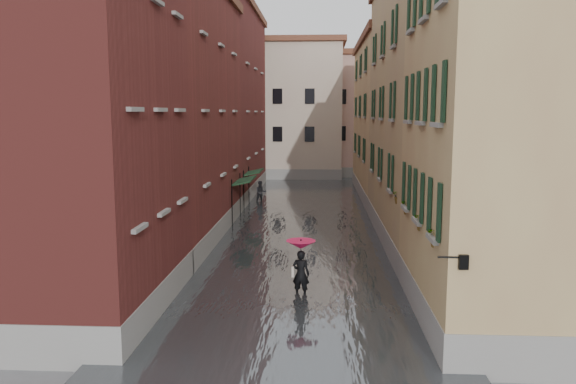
# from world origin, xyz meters

# --- Properties ---
(ground) EXTENTS (120.00, 120.00, 0.00)m
(ground) POSITION_xyz_m (0.00, 0.00, 0.00)
(ground) COLOR #545457
(ground) RESTS_ON ground
(floodwater) EXTENTS (10.00, 60.00, 0.20)m
(floodwater) POSITION_xyz_m (0.00, 13.00, 0.10)
(floodwater) COLOR #4D5155
(floodwater) RESTS_ON ground
(building_left_near) EXTENTS (6.00, 8.00, 13.00)m
(building_left_near) POSITION_xyz_m (-7.00, -2.00, 6.50)
(building_left_near) COLOR maroon
(building_left_near) RESTS_ON ground
(building_left_mid) EXTENTS (6.00, 14.00, 12.50)m
(building_left_mid) POSITION_xyz_m (-7.00, 9.00, 6.25)
(building_left_mid) COLOR maroon
(building_left_mid) RESTS_ON ground
(building_left_far) EXTENTS (6.00, 16.00, 14.00)m
(building_left_far) POSITION_xyz_m (-7.00, 24.00, 7.00)
(building_left_far) COLOR maroon
(building_left_far) RESTS_ON ground
(building_right_near) EXTENTS (6.00, 8.00, 11.50)m
(building_right_near) POSITION_xyz_m (7.00, -2.00, 5.75)
(building_right_near) COLOR #A27C53
(building_right_near) RESTS_ON ground
(building_right_mid) EXTENTS (6.00, 14.00, 13.00)m
(building_right_mid) POSITION_xyz_m (7.00, 9.00, 6.50)
(building_right_mid) COLOR #947759
(building_right_mid) RESTS_ON ground
(building_right_far) EXTENTS (6.00, 16.00, 11.50)m
(building_right_far) POSITION_xyz_m (7.00, 24.00, 5.75)
(building_right_far) COLOR #A27C53
(building_right_far) RESTS_ON ground
(building_end_cream) EXTENTS (12.00, 9.00, 13.00)m
(building_end_cream) POSITION_xyz_m (-3.00, 38.00, 6.50)
(building_end_cream) COLOR beige
(building_end_cream) RESTS_ON ground
(building_end_pink) EXTENTS (10.00, 9.00, 12.00)m
(building_end_pink) POSITION_xyz_m (6.00, 40.00, 6.00)
(building_end_pink) COLOR tan
(building_end_pink) RESTS_ON ground
(awning_near) EXTENTS (1.09, 3.31, 2.80)m
(awning_near) POSITION_xyz_m (-3.48, 13.36, 2.47)
(awning_near) COLOR #15311B
(awning_near) RESTS_ON ground
(awning_far) EXTENTS (1.09, 2.72, 2.80)m
(awning_far) POSITION_xyz_m (-3.49, 17.98, 2.46)
(awning_far) COLOR #15311B
(awning_far) RESTS_ON ground
(wall_lantern) EXTENTS (0.71, 0.22, 0.35)m
(wall_lantern) POSITION_xyz_m (4.33, -6.00, 3.01)
(wall_lantern) COLOR black
(wall_lantern) RESTS_ON ground
(window_planters) EXTENTS (0.59, 8.08, 0.84)m
(window_planters) POSITION_xyz_m (4.12, -0.63, 3.51)
(window_planters) COLOR brown
(window_planters) RESTS_ON ground
(pedestrian_main) EXTENTS (1.07, 1.07, 2.06)m
(pedestrian_main) POSITION_xyz_m (0.31, 0.03, 1.30)
(pedestrian_main) COLOR black
(pedestrian_main) RESTS_ON ground
(pedestrian_far) EXTENTS (0.96, 0.85, 1.66)m
(pedestrian_far) POSITION_xyz_m (-3.24, 20.46, 0.83)
(pedestrian_far) COLOR black
(pedestrian_far) RESTS_ON ground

